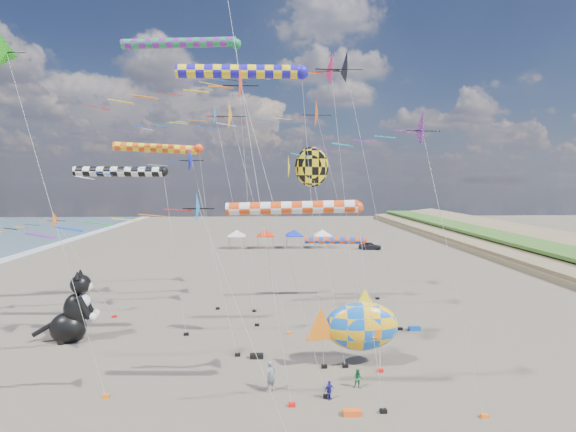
{
  "coord_description": "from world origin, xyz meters",
  "views": [
    {
      "loc": [
        -0.98,
        -17.84,
        11.93
      ],
      "look_at": [
        0.52,
        12.0,
        9.54
      ],
      "focal_mm": 28.0,
      "sensor_mm": 36.0,
      "label": 1
    }
  ],
  "objects_px": {
    "child_green": "(358,379)",
    "child_blue": "(329,390)",
    "cat_inflatable": "(71,306)",
    "person_adult": "(271,376)",
    "parked_car": "(370,246)",
    "fish_inflatable": "(361,326)"
  },
  "relations": [
    {
      "from": "child_green",
      "to": "child_blue",
      "type": "distance_m",
      "value": 2.2
    },
    {
      "from": "cat_inflatable",
      "to": "person_adult",
      "type": "height_order",
      "value": "cat_inflatable"
    },
    {
      "from": "child_green",
      "to": "cat_inflatable",
      "type": "bearing_deg",
      "value": 167.23
    },
    {
      "from": "person_adult",
      "to": "child_green",
      "type": "height_order",
      "value": "person_adult"
    },
    {
      "from": "child_green",
      "to": "parked_car",
      "type": "relative_size",
      "value": 0.3
    },
    {
      "from": "cat_inflatable",
      "to": "child_blue",
      "type": "bearing_deg",
      "value": -37.15
    },
    {
      "from": "cat_inflatable",
      "to": "child_blue",
      "type": "relative_size",
      "value": 5.01
    },
    {
      "from": "person_adult",
      "to": "cat_inflatable",
      "type": "bearing_deg",
      "value": 106.5
    },
    {
      "from": "cat_inflatable",
      "to": "parked_car",
      "type": "xyz_separation_m",
      "value": [
        32.33,
        42.53,
        -2.0
      ]
    },
    {
      "from": "person_adult",
      "to": "parked_car",
      "type": "relative_size",
      "value": 0.46
    },
    {
      "from": "cat_inflatable",
      "to": "child_green",
      "type": "relative_size",
      "value": 4.63
    },
    {
      "from": "parked_car",
      "to": "fish_inflatable",
      "type": "bearing_deg",
      "value": 175.83
    },
    {
      "from": "fish_inflatable",
      "to": "parked_car",
      "type": "bearing_deg",
      "value": 76.12
    },
    {
      "from": "fish_inflatable",
      "to": "child_blue",
      "type": "relative_size",
      "value": 6.04
    },
    {
      "from": "child_blue",
      "to": "parked_car",
      "type": "distance_m",
      "value": 54.37
    },
    {
      "from": "child_green",
      "to": "person_adult",
      "type": "bearing_deg",
      "value": -167.67
    },
    {
      "from": "cat_inflatable",
      "to": "fish_inflatable",
      "type": "height_order",
      "value": "cat_inflatable"
    },
    {
      "from": "child_green",
      "to": "child_blue",
      "type": "relative_size",
      "value": 1.08
    },
    {
      "from": "fish_inflatable",
      "to": "child_green",
      "type": "xyz_separation_m",
      "value": [
        -0.78,
        -3.1,
        -2.07
      ]
    },
    {
      "from": "person_adult",
      "to": "child_green",
      "type": "distance_m",
      "value": 5.01
    },
    {
      "from": "child_blue",
      "to": "parked_car",
      "type": "bearing_deg",
      "value": 42.19
    },
    {
      "from": "fish_inflatable",
      "to": "cat_inflatable",
      "type": "bearing_deg",
      "value": 164.78
    }
  ]
}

